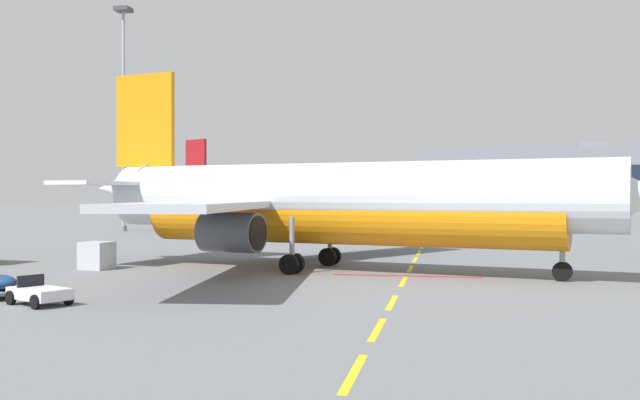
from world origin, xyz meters
TOP-DOWN VIEW (x-y plane):
  - apron_paint_markings at (18.00, 37.94)m, footprint 8.00×97.04m
  - airliner_foreground at (13.75, 24.08)m, footprint 34.45×33.59m
  - airliner_mid_left at (-3.37, 70.97)m, footprint 31.72×29.67m
  - baggage_train at (1.61, 10.73)m, footprint 8.28×5.34m
  - uld_cargo_container at (-0.02, 22.29)m, footprint 1.86×1.82m
  - apron_light_mast_near at (-18.21, 63.74)m, footprint 1.80×1.80m
  - terminal_satellite at (43.41, 158.84)m, footprint 60.38×22.34m

SIDE VIEW (x-z plane):
  - apron_paint_markings at x=18.00m, z-range 0.00..0.01m
  - baggage_train at x=1.61m, z-range -0.05..1.09m
  - uld_cargo_container at x=-0.02m, z-range 0.00..1.60m
  - airliner_mid_left at x=-3.37m, z-range -2.12..9.89m
  - airliner_foreground at x=13.75m, z-range -2.15..10.05m
  - terminal_satellite at x=43.41m, z-range -0.78..15.64m
  - apron_light_mast_near at x=-18.21m, z-range 3.12..29.88m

